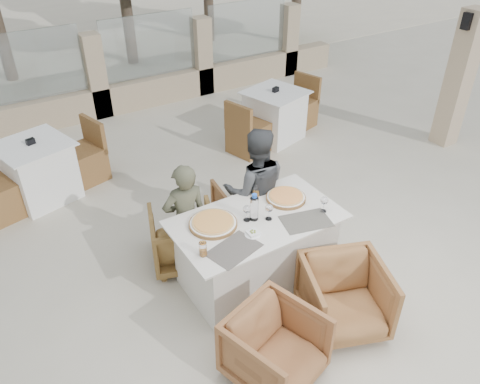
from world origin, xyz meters
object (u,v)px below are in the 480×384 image
wine_glass_corner (324,203)px  armchair_near_left (275,349)px  diner_left (186,220)px  olive_dish (253,233)px  armchair_far_left (183,238)px  armchair_far_right (244,204)px  bg_table_a (39,171)px  pizza_left (213,223)px  wine_glass_centre (247,212)px  wine_glass_near (269,211)px  water_bottle (254,207)px  dining_table (256,250)px  beer_glass_left (203,249)px  bg_table_b (275,115)px  beer_glass_right (256,190)px  pizza_right (286,197)px  diner_right (255,190)px  armchair_near_right (344,297)px

wine_glass_corner → armchair_near_left: bearing=-144.8°
diner_left → wine_glass_corner: bearing=150.7°
olive_dish → armchair_far_left: 1.01m
armchair_far_right → bg_table_a: (-1.87, 1.83, 0.11)m
armchair_far_right → bg_table_a: size_ratio=0.37×
pizza_left → wine_glass_centre: size_ratio=2.43×
wine_glass_near → armchair_far_right: wine_glass_near is taller
water_bottle → dining_table: bearing=-17.5°
wine_glass_centre → olive_dish: (-0.07, -0.21, -0.07)m
beer_glass_left → olive_dish: 0.51m
dining_table → wine_glass_centre: size_ratio=8.70×
armchair_far_left → bg_table_a: size_ratio=0.41×
dining_table → bg_table_b: same height
beer_glass_right → armchair_far_left: bearing=155.4°
armchair_far_left → diner_left: size_ratio=0.54×
pizza_left → bg_table_a: size_ratio=0.27×
beer_glass_left → bg_table_b: beer_glass_left is taller
pizza_right → diner_left: (-0.92, 0.41, -0.18)m
pizza_right → beer_glass_left: 1.13m
wine_glass_near → bg_table_a: (-1.57, 2.75, -0.48)m
dining_table → wine_glass_corner: (0.60, -0.24, 0.48)m
beer_glass_right → armchair_near_left: beer_glass_right is taller
wine_glass_near → beer_glass_left: 0.77m
bg_table_a → wine_glass_centre: bearing=-77.6°
dining_table → pizza_left: (-0.40, 0.13, 0.41)m
beer_glass_left → diner_right: size_ratio=0.09×
pizza_left → armchair_near_left: 1.24m
pizza_left → armchair_far_left: (-0.09, 0.51, -0.49)m
beer_glass_left → olive_dish: bearing=0.5°
pizza_left → water_bottle: size_ratio=1.60×
pizza_left → armchair_near_left: pizza_left is taller
water_bottle → armchair_near_left: (-0.46, -1.02, -0.60)m
wine_glass_near → armchair_near_right: 1.02m
beer_glass_left → armchair_far_left: 1.00m
wine_glass_centre → diner_left: diner_left is taller
armchair_far_left → armchair_far_right: bearing=-148.0°
diner_right → wine_glass_corner: bearing=136.1°
dining_table → pizza_left: size_ratio=3.58×
wine_glass_near → beer_glass_left: (-0.76, -0.12, -0.03)m
armchair_near_left → beer_glass_right: bearing=45.9°
dining_table → olive_dish: bearing=-132.3°
beer_glass_left → diner_left: diner_left is taller
dining_table → beer_glass_left: 0.83m
wine_glass_near → bg_table_a: 3.20m
pizza_right → wine_glass_corner: (0.18, -0.36, 0.07)m
bg_table_b → armchair_far_left: bearing=-158.9°
wine_glass_corner → diner_left: size_ratio=0.15×
olive_dish → pizza_right: bearing=26.7°
beer_glass_right → diner_left: bearing=164.4°
wine_glass_near → pizza_left: bearing=158.3°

